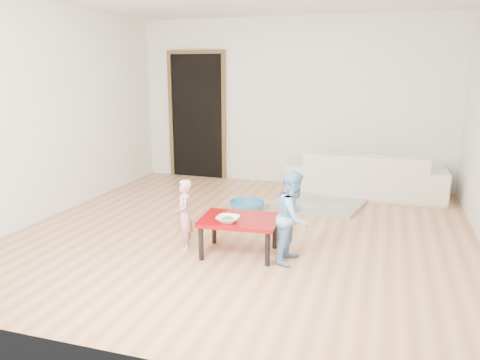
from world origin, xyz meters
The scene contains 13 objects.
floor centered at (0.00, 0.00, 0.00)m, with size 5.00×5.00×0.01m, color #B0744B.
back_wall centered at (0.00, 2.50, 1.30)m, with size 5.00×0.02×2.60m, color silver.
left_wall centered at (-2.50, 0.00, 1.30)m, with size 0.02×5.00×2.60m, color silver.
doorway centered at (-1.60, 2.48, 1.02)m, with size 1.02×0.08×2.11m, color brown, non-canonical shape.
sofa centered at (1.20, 2.05, 0.32)m, with size 2.22×0.87×0.65m, color silver.
cushion centered at (0.71, 1.89, 0.49)m, with size 0.50×0.44×0.13m, color orange.
red_table centered at (0.13, -0.65, 0.19)m, with size 0.75×0.56×0.37m, color maroon, non-canonical shape.
bowl centered at (0.07, -0.80, 0.40)m, with size 0.22×0.22×0.05m, color white.
broccoli centered at (0.07, -0.80, 0.40)m, with size 0.12×0.12×0.06m, color #2D5919, non-canonical shape.
child_pink centered at (-0.44, -0.68, 0.36)m, with size 0.27×0.17×0.73m, color #D3606E.
child_blue centered at (0.68, -0.65, 0.44)m, with size 0.43×0.33×0.88m, color #5F91DC.
basin centered at (-0.20, 0.73, 0.07)m, with size 0.46×0.46×0.14m, color teal.
blanket centered at (0.64, 1.33, 0.03)m, with size 1.14×0.95×0.06m, color #ACA798, non-canonical shape.
Camera 1 is at (1.47, -4.84, 1.80)m, focal length 35.00 mm.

